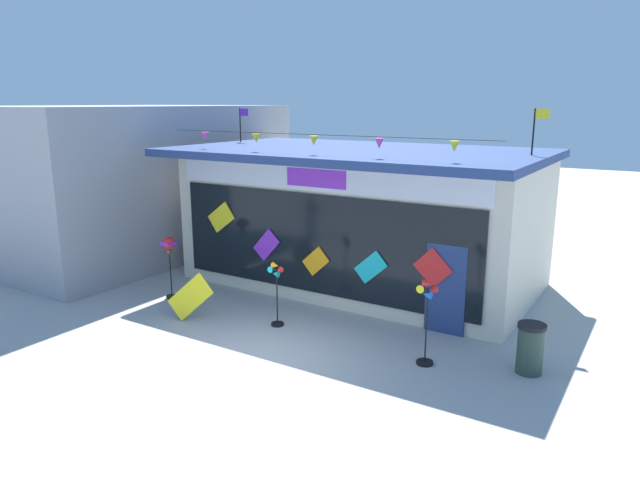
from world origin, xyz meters
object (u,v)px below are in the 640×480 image
at_px(trash_bin, 530,348).
at_px(display_kite_on_ground, 191,297).
at_px(kite_shop_building, 363,215).
at_px(wind_spinner_center_left, 426,311).
at_px(wind_spinner_left, 276,287).
at_px(wind_spinner_far_left, 169,250).

height_order(trash_bin, display_kite_on_ground, display_kite_on_ground).
relative_size(kite_shop_building, trash_bin, 9.85).
bearing_deg(display_kite_on_ground, wind_spinner_center_left, 6.84).
bearing_deg(wind_spinner_left, trash_bin, 6.34).
distance_m(kite_shop_building, trash_bin, 6.49).
bearing_deg(wind_spinner_far_left, trash_bin, 3.08).
bearing_deg(trash_bin, wind_spinner_far_left, -176.92).
height_order(wind_spinner_center_left, trash_bin, wind_spinner_center_left).
xyz_separation_m(wind_spinner_far_left, wind_spinner_center_left, (7.07, -0.23, -0.18)).
height_order(wind_spinner_left, display_kite_on_ground, wind_spinner_left).
height_order(wind_spinner_center_left, display_kite_on_ground, wind_spinner_center_left).
height_order(kite_shop_building, wind_spinner_center_left, kite_shop_building).
bearing_deg(kite_shop_building, wind_spinner_left, -91.00).
xyz_separation_m(wind_spinner_left, trash_bin, (5.41, 0.60, -0.44)).
bearing_deg(wind_spinner_left, wind_spinner_center_left, -1.77).
xyz_separation_m(kite_shop_building, wind_spinner_left, (-0.07, -4.01, -0.97)).
bearing_deg(trash_bin, display_kite_on_ground, -169.35).
bearing_deg(wind_spinner_far_left, display_kite_on_ground, -29.80).
distance_m(wind_spinner_left, display_kite_on_ground, 2.08).
xyz_separation_m(kite_shop_building, wind_spinner_center_left, (3.54, -4.12, -0.80)).
relative_size(wind_spinner_left, trash_bin, 1.54).
relative_size(wind_spinner_left, display_kite_on_ground, 1.40).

